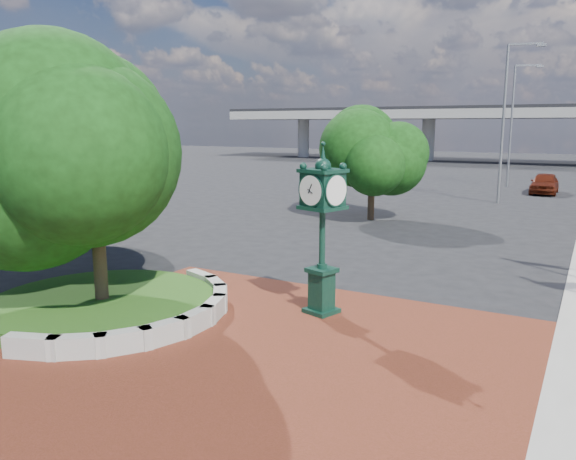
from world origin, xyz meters
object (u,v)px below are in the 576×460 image
at_px(parked_car, 545,183).
at_px(street_lamp_near, 508,112).
at_px(post_clock, 322,223).
at_px(street_lamp_far, 515,116).

bearing_deg(parked_car, street_lamp_near, -105.44).
xyz_separation_m(post_clock, street_lamp_near, (0.92, 25.40, 3.38)).
relative_size(parked_car, street_lamp_far, 0.47).
distance_m(post_clock, parked_car, 32.73).
relative_size(post_clock, street_lamp_far, 0.47).
bearing_deg(street_lamp_near, street_lamp_far, 95.03).
bearing_deg(post_clock, street_lamp_far, 90.08).
xyz_separation_m(street_lamp_near, street_lamp_far, (-0.97, 11.01, -0.15)).
xyz_separation_m(post_clock, parked_car, (2.85, 32.56, -1.73)).
bearing_deg(street_lamp_far, street_lamp_near, -84.97).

